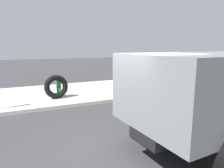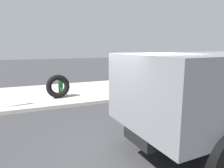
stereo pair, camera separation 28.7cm
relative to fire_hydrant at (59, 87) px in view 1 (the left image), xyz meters
The scene contains 4 objects.
ground_plane 5.60m from the fire_hydrant, 80.60° to the right, with size 80.00×80.00×0.00m, color #38383A.
sidewalk_curb 1.47m from the fire_hydrant, 48.06° to the left, with size 36.00×5.00×0.15m, color #BCB7AD.
fire_hydrant is the anchor object (origin of this frame).
loose_tire 0.28m from the fire_hydrant, 125.27° to the right, with size 1.10×1.10×0.25m, color black.
Camera 1 is at (-2.69, -4.29, 2.56)m, focal length 32.77 mm.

